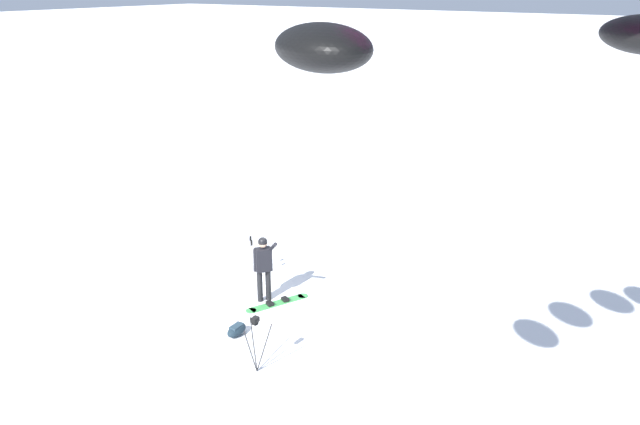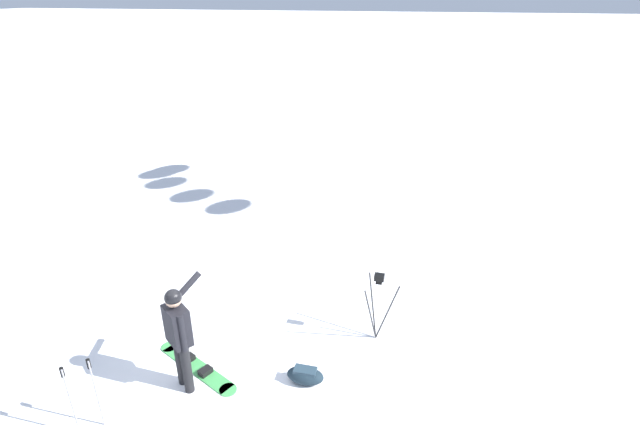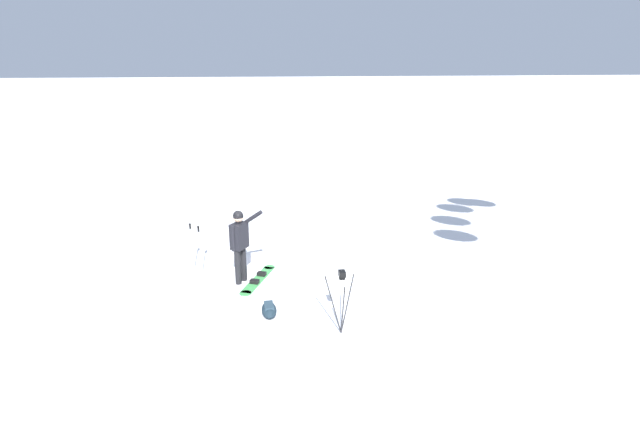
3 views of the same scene
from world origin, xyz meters
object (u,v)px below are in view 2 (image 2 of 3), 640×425
(snowboarder, at_px, (179,330))
(gear_bag_large, at_px, (305,375))
(snowboard, at_px, (197,366))
(ski_poles, at_px, (81,388))
(camera_tripod, at_px, (378,293))

(snowboarder, xyz_separation_m, gear_bag_large, (-0.53, 1.70, -0.92))
(snowboard, relative_size, gear_bag_large, 2.80)
(gear_bag_large, xyz_separation_m, ski_poles, (1.60, -2.52, 0.65))
(snowboard, bearing_deg, ski_poles, -28.19)
(snowboarder, relative_size, snowboard, 1.08)
(snowboard, xyz_separation_m, ski_poles, (1.45, -0.78, 0.76))
(snowboarder, height_order, camera_tripod, snowboarder)
(snowboarder, relative_size, ski_poles, 1.48)
(snowboarder, distance_m, ski_poles, 1.37)
(snowboarder, bearing_deg, gear_bag_large, 107.41)
(snowboarder, relative_size, camera_tripod, 1.38)
(snowboarder, relative_size, gear_bag_large, 3.04)
(gear_bag_large, bearing_deg, snowboard, -85.02)
(ski_poles, bearing_deg, snowboarder, 142.45)
(snowboarder, height_order, ski_poles, snowboarder)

